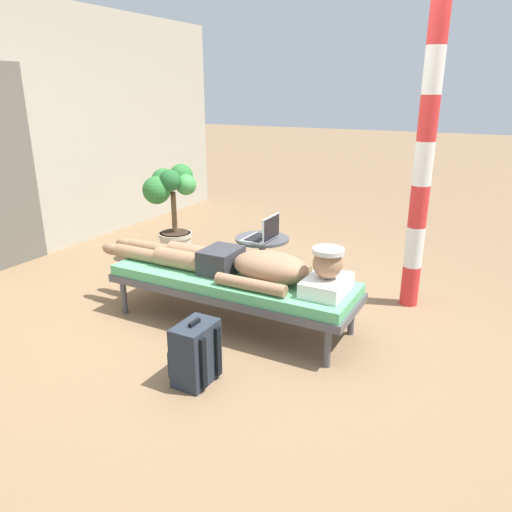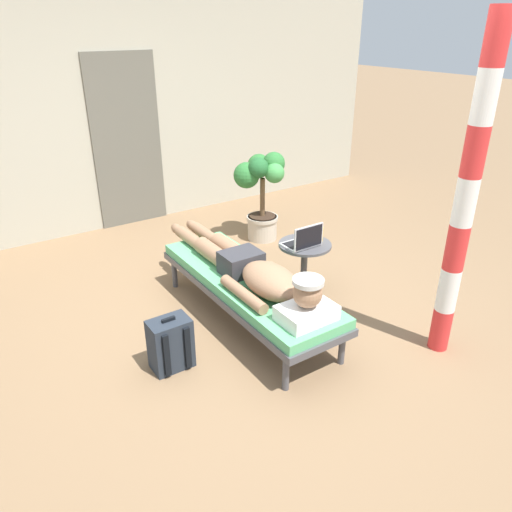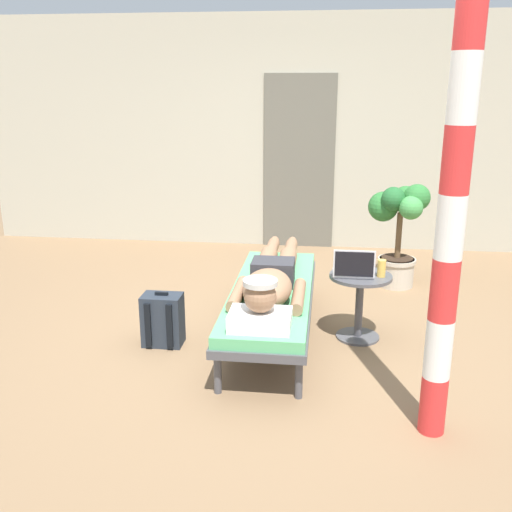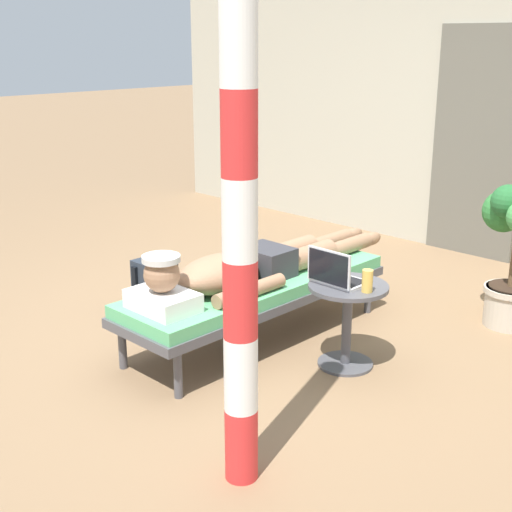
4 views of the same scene
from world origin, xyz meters
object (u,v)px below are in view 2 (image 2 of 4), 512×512
(lounge_chair, at_px, (247,285))
(potted_plant, at_px, (261,188))
(person_reclining, at_px, (254,271))
(laptop, at_px, (304,241))
(side_table, at_px, (304,260))
(drink_glass, at_px, (320,234))
(porch_post, at_px, (465,202))
(backpack, at_px, (170,344))

(lounge_chair, bearing_deg, potted_plant, 52.10)
(person_reclining, xyz_separation_m, laptop, (0.62, 0.14, 0.06))
(side_table, bearing_deg, potted_plant, 72.35)
(drink_glass, xyz_separation_m, potted_plant, (0.27, 1.35, 0.03))
(laptop, distance_m, porch_post, 1.42)
(person_reclining, relative_size, porch_post, 0.89)
(drink_glass, relative_size, backpack, 0.31)
(person_reclining, relative_size, laptop, 7.00)
(drink_glass, height_order, potted_plant, potted_plant)
(backpack, height_order, potted_plant, potted_plant)
(lounge_chair, bearing_deg, laptop, 3.15)
(person_reclining, bearing_deg, backpack, -172.53)
(lounge_chair, xyz_separation_m, porch_post, (1.04, -1.17, 0.87))
(lounge_chair, distance_m, person_reclining, 0.20)
(lounge_chair, height_order, laptop, laptop)
(person_reclining, bearing_deg, porch_post, -45.53)
(person_reclining, height_order, porch_post, porch_post)
(person_reclining, xyz_separation_m, backpack, (-0.81, -0.11, -0.32))
(backpack, bearing_deg, potted_plant, 40.32)
(porch_post, bearing_deg, side_table, 106.28)
(side_table, bearing_deg, person_reclining, -164.39)
(lounge_chair, distance_m, laptop, 0.66)
(drink_glass, bearing_deg, backpack, -170.57)
(porch_post, bearing_deg, laptop, 109.52)
(backpack, height_order, porch_post, porch_post)
(backpack, xyz_separation_m, potted_plant, (1.91, 1.62, 0.42))
(backpack, bearing_deg, drink_glass, 9.43)
(side_table, height_order, potted_plant, potted_plant)
(lounge_chair, relative_size, laptop, 6.40)
(person_reclining, xyz_separation_m, potted_plant, (1.10, 1.52, 0.10))
(person_reclining, relative_size, backpack, 5.12)
(lounge_chair, relative_size, side_table, 3.80)
(lounge_chair, xyz_separation_m, drink_glass, (0.83, 0.06, 0.24))
(person_reclining, xyz_separation_m, drink_glass, (0.83, 0.17, 0.07))
(person_reclining, xyz_separation_m, side_table, (0.68, 0.19, -0.16))
(side_table, relative_size, drink_glass, 3.95)
(lounge_chair, distance_m, drink_glass, 0.87)
(person_reclining, bearing_deg, drink_glass, 11.34)
(potted_plant, bearing_deg, person_reclining, -125.94)
(lounge_chair, height_order, porch_post, porch_post)
(laptop, height_order, potted_plant, potted_plant)
(side_table, bearing_deg, drink_glass, -8.81)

